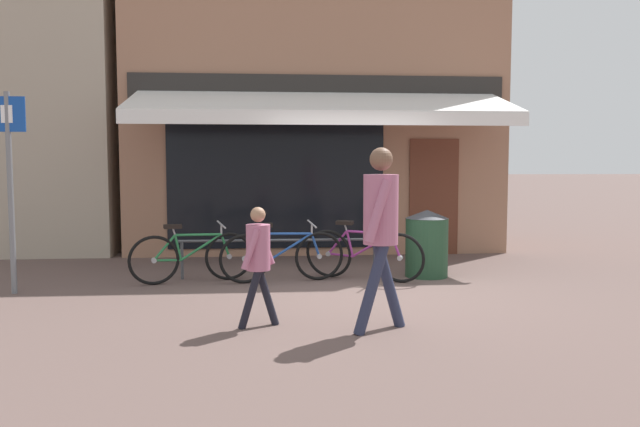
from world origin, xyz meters
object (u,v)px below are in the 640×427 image
object	(u,v)px
bicycle_blue	(282,256)
bicycle_green	(192,256)
pedestrian_child	(258,254)
bicycle_purple	(363,254)
pedestrian_adult	(381,219)
litter_bin	(427,243)
parking_sign	(10,172)

from	to	relation	value
bicycle_blue	bicycle_green	bearing A→B (deg)	168.17
bicycle_blue	pedestrian_child	size ratio (longest dim) A/B	1.42
bicycle_purple	bicycle_blue	bearing A→B (deg)	-149.64
bicycle_blue	pedestrian_adult	world-z (taller)	pedestrian_adult
pedestrian_adult	litter_bin	world-z (taller)	pedestrian_adult
pedestrian_adult	litter_bin	bearing A→B (deg)	-122.69
litter_bin	pedestrian_child	bearing A→B (deg)	-132.83
parking_sign	pedestrian_adult	bearing A→B (deg)	-26.20
pedestrian_adult	parking_sign	size ratio (longest dim) A/B	0.72
pedestrian_child	pedestrian_adult	bearing A→B (deg)	169.93
bicycle_blue	pedestrian_adult	size ratio (longest dim) A/B	0.96
bicycle_green	pedestrian_child	size ratio (longest dim) A/B	1.37
bicycle_purple	litter_bin	xyz separation A→B (m)	(0.98, 0.22, 0.11)
bicycle_blue	pedestrian_adult	bearing A→B (deg)	-79.44
parking_sign	bicycle_green	bearing A→B (deg)	13.41
pedestrian_adult	bicycle_purple	bearing A→B (deg)	-104.84
bicycle_green	pedestrian_child	distance (m)	2.62
pedestrian_adult	litter_bin	size ratio (longest dim) A/B	1.86
bicycle_green	bicycle_blue	bearing A→B (deg)	-19.00
bicycle_blue	pedestrian_child	distance (m)	2.40
pedestrian_adult	pedestrian_child	bearing A→B (deg)	-20.97
bicycle_blue	parking_sign	size ratio (longest dim) A/B	0.69
bicycle_blue	parking_sign	distance (m)	3.66
bicycle_green	litter_bin	size ratio (longest dim) A/B	1.72
bicycle_blue	pedestrian_adult	distance (m)	2.85
bicycle_green	bicycle_blue	world-z (taller)	bicycle_blue
pedestrian_child	parking_sign	bearing A→B (deg)	-29.83
bicycle_green	bicycle_blue	distance (m)	1.25
pedestrian_adult	pedestrian_child	size ratio (longest dim) A/B	1.48
bicycle_green	pedestrian_child	xyz separation A→B (m)	(0.95, -2.42, 0.38)
litter_bin	bicycle_blue	bearing A→B (deg)	-172.80
bicycle_purple	parking_sign	bearing A→B (deg)	-145.79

